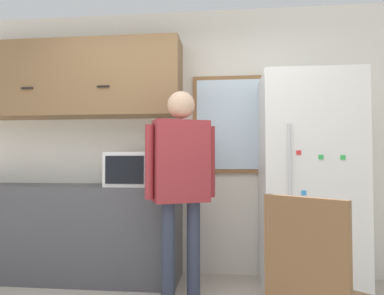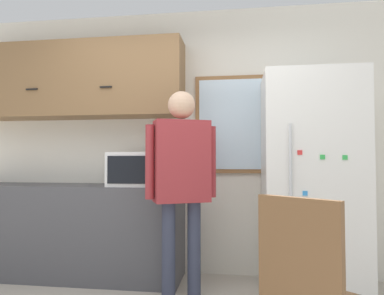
% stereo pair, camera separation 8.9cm
% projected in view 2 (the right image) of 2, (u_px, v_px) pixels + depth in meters
% --- Properties ---
extents(back_wall, '(6.00, 0.06, 2.70)m').
position_uv_depth(back_wall, '(186.00, 141.00, 3.56)').
color(back_wall, silver).
rests_on(back_wall, ground_plane).
extents(counter, '(2.20, 0.55, 0.90)m').
position_uv_depth(counter, '(71.00, 231.00, 3.38)').
color(counter, '#4C4C51').
rests_on(counter, ground_plane).
extents(upper_cabinets, '(2.20, 0.38, 0.76)m').
position_uv_depth(upper_cabinets, '(78.00, 81.00, 3.53)').
color(upper_cabinets, olive).
extents(microwave, '(0.50, 0.42, 0.32)m').
position_uv_depth(microwave, '(138.00, 169.00, 3.25)').
color(microwave, white).
rests_on(microwave, counter).
extents(person, '(0.55, 0.38, 1.72)m').
position_uv_depth(person, '(181.00, 172.00, 2.81)').
color(person, '#33384C').
rests_on(person, ground_plane).
extents(refrigerator, '(0.81, 0.74, 1.90)m').
position_uv_depth(refrigerator, '(311.00, 183.00, 2.99)').
color(refrigerator, white).
rests_on(refrigerator, ground_plane).
extents(chair, '(0.63, 0.63, 0.97)m').
position_uv_depth(chair, '(311.00, 289.00, 1.65)').
color(chair, brown).
rests_on(chair, ground_plane).
extents(window, '(0.75, 0.05, 0.99)m').
position_uv_depth(window, '(232.00, 124.00, 3.46)').
color(window, olive).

